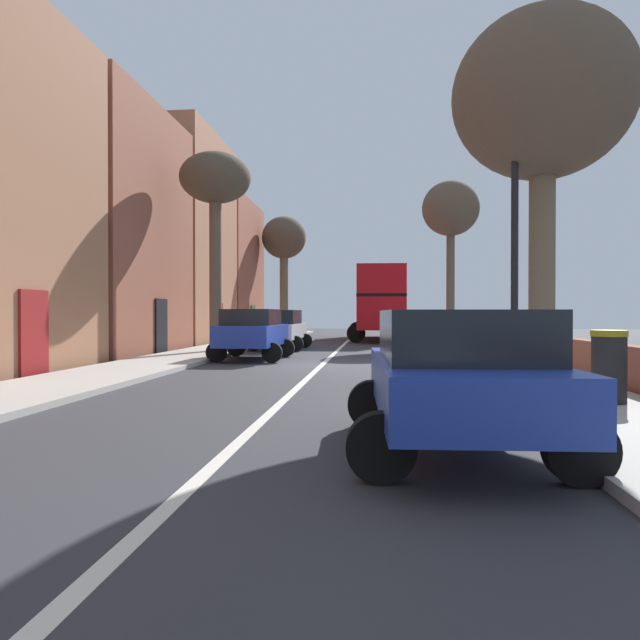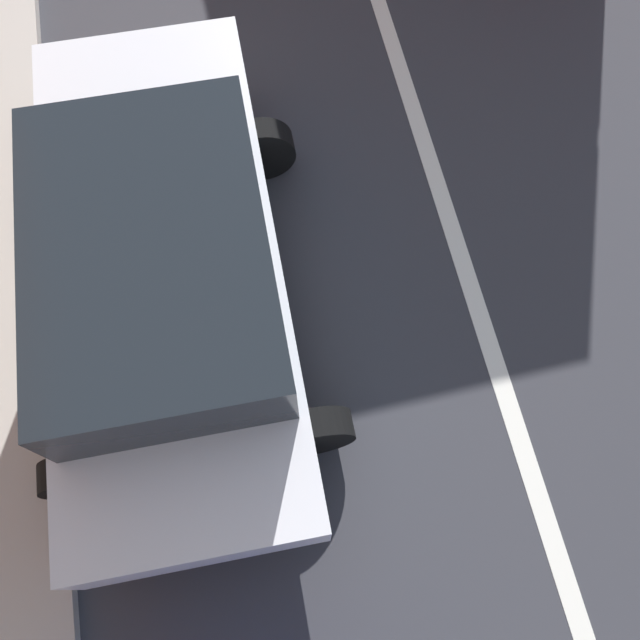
# 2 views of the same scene
# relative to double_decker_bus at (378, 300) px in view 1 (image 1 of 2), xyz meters

# --- Properties ---
(ground_plane) EXTENTS (84.00, 84.00, 0.00)m
(ground_plane) POSITION_rel_double_decker_bus_xyz_m (-1.70, -17.25, -2.35)
(ground_plane) COLOR #333338
(road_centre_line) EXTENTS (0.16, 54.00, 0.01)m
(road_centre_line) POSITION_rel_double_decker_bus_xyz_m (-1.70, -17.25, -2.35)
(road_centre_line) COLOR silver
(road_centre_line) RESTS_ON ground
(sidewalk_left) EXTENTS (2.60, 60.00, 0.12)m
(sidewalk_left) POSITION_rel_double_decker_bus_xyz_m (-6.60, -17.25, -2.29)
(sidewalk_left) COLOR #B2ADA3
(sidewalk_left) RESTS_ON ground
(sidewalk_right) EXTENTS (2.60, 60.00, 0.12)m
(sidewalk_right) POSITION_rel_double_decker_bus_xyz_m (3.20, -17.25, -2.29)
(sidewalk_right) COLOR #B2ADA3
(sidewalk_right) RESTS_ON ground
(terraced_houses_left) EXTENTS (4.07, 47.68, 10.72)m
(terraced_houses_left) POSITION_rel_double_decker_bus_xyz_m (-10.20, -17.79, 2.64)
(terraced_houses_left) COLOR beige
(terraced_houses_left) RESTS_ON ground
(boundary_wall_right) EXTENTS (0.36, 54.00, 0.93)m
(boundary_wall_right) POSITION_rel_double_decker_bus_xyz_m (4.75, -17.25, -1.89)
(boundary_wall_right) COLOR brown
(boundary_wall_right) RESTS_ON ground
(double_decker_bus) EXTENTS (3.79, 11.03, 4.06)m
(double_decker_bus) POSITION_rel_double_decker_bus_xyz_m (0.00, 0.00, 0.00)
(double_decker_bus) COLOR #B30E15
(double_decker_bus) RESTS_ON ground
(parked_car_blue_right_0) EXTENTS (2.52, 4.00, 1.57)m
(parked_car_blue_right_0) POSITION_rel_double_decker_bus_xyz_m (0.80, -27.63, -1.46)
(parked_car_blue_right_0) COLOR #1E389E
(parked_car_blue_right_0) RESTS_ON ground
(parked_car_white_left_1) EXTENTS (2.44, 4.31, 1.69)m
(parked_car_white_left_1) POSITION_rel_double_decker_bus_xyz_m (-4.20, -9.91, -1.40)
(parked_car_white_left_1) COLOR silver
(parked_car_white_left_1) RESTS_ON ground
(parked_car_blue_left_3) EXTENTS (2.46, 3.96, 1.68)m
(parked_car_blue_left_3) POSITION_rel_double_decker_bus_xyz_m (-4.20, -15.32, -1.40)
(parked_car_blue_left_3) COLOR #1E389E
(parked_car_blue_left_3) RESTS_ON ground
(street_tree_right_1) EXTENTS (3.60, 3.60, 7.50)m
(street_tree_right_1) POSITION_rel_double_decker_bus_xyz_m (3.26, -22.10, 3.49)
(street_tree_right_1) COLOR brown
(street_tree_right_1) RESTS_ON sidewalk_right
(street_tree_left_2) EXTENTS (2.71, 2.71, 7.56)m
(street_tree_left_2) POSITION_rel_double_decker_bus_xyz_m (-6.21, -12.76, 4.07)
(street_tree_left_2) COLOR brown
(street_tree_left_2) RESTS_ON sidewalk_left
(street_tree_right_3) EXTENTS (2.83, 2.83, 8.04)m
(street_tree_right_3) POSITION_rel_double_decker_bus_xyz_m (3.59, -5.08, 4.28)
(street_tree_right_3) COLOR brown
(street_tree_right_3) RESTS_ON sidewalk_right
(street_tree_left_4) EXTENTS (3.07, 3.07, 8.18)m
(street_tree_left_4) POSITION_rel_double_decker_bus_xyz_m (-6.50, 5.10, 4.22)
(street_tree_left_4) COLOR brown
(street_tree_left_4) RESTS_ON sidewalk_left
(lamppost_right) EXTENTS (0.32, 0.32, 6.31)m
(lamppost_right) POSITION_rel_double_decker_bus_xyz_m (2.60, -22.60, 1.45)
(lamppost_right) COLOR black
(lamppost_right) RESTS_ON sidewalk_right
(litter_bin_right) EXTENTS (0.55, 0.55, 1.15)m
(litter_bin_right) POSITION_rel_double_decker_bus_xyz_m (3.60, -24.57, -1.65)
(litter_bin_right) COLOR black
(litter_bin_right) RESTS_ON sidewalk_right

